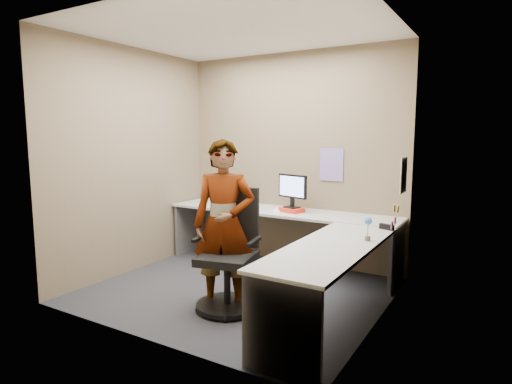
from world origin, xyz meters
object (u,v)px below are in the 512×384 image
Objects in this scene: monitor at (292,188)px; person at (224,224)px; desk at (290,235)px; office_chair at (230,261)px.

monitor is 1.37m from person.
desk is 0.87m from person.
desk is at bearing -50.35° from monitor.
desk is at bearing 44.22° from person.
office_chair is at bearing -108.26° from desk.
monitor is at bearing 114.01° from desk.
monitor reaches higher than office_chair.
person is at bearing -112.22° from desk.
office_chair is 0.70× the size of person.
monitor is at bearing 63.70° from person.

